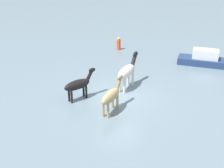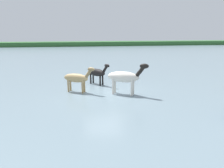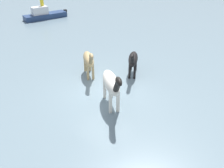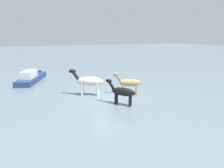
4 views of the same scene
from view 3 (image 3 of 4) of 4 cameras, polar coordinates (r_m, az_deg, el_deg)
The scene contains 6 objects.
ground_plane at distance 12.70m, azimuth -1.93°, elevation -1.31°, with size 161.42×161.42×0.00m, color slate.
horse_lead at distance 10.94m, azimuth -0.11°, elevation 0.08°, with size 2.50×1.64×2.05m.
horse_dun_straggler at distance 13.66m, azimuth -5.27°, elevation 5.46°, with size 2.12×1.37×1.73m.
horse_mid_herd at distance 13.75m, azimuth 4.76°, elevation 5.49°, with size 1.64×1.86×1.67m.
boat_motor_center at distance 25.68m, azimuth -14.97°, elevation 14.71°, with size 1.63×4.26×1.32m.
person_helmsman_aft at distance 25.58m, azimuth -15.60°, elevation 17.84°, with size 0.32×0.32×1.19m.
Camera 3 is at (8.36, -6.97, 6.54)m, focal length 40.59 mm.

